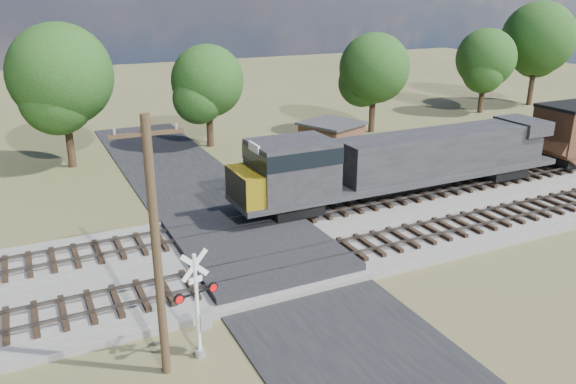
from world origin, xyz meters
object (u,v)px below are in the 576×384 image
crossing_signal_near (200,313)px  equipment_shed (332,139)px  utility_pole (156,246)px  crossing_signal_far (271,169)px

crossing_signal_near → equipment_shed: size_ratio=0.78×
crossing_signal_near → equipment_shed: bearing=38.3°
crossing_signal_near → utility_pole: (-1.34, -0.34, 2.95)m
crossing_signal_near → crossing_signal_far: (9.10, 14.36, -0.13)m
crossing_signal_near → utility_pole: utility_pole is taller
crossing_signal_far → equipment_shed: crossing_signal_far is taller
utility_pole → equipment_shed: utility_pole is taller
equipment_shed → crossing_signal_far: bearing=-166.2°
crossing_signal_far → utility_pole: bearing=51.1°
crossing_signal_near → equipment_shed: crossing_signal_near is taller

